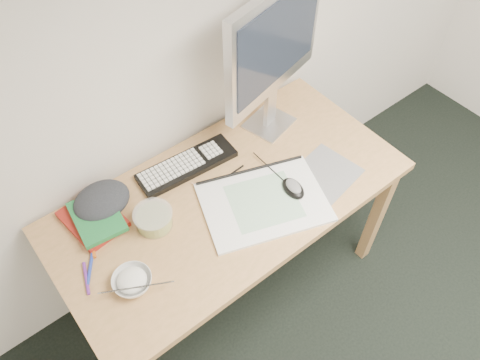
# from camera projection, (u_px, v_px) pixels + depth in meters

# --- Properties ---
(desk) EXTENTS (1.40, 0.70, 0.75)m
(desk) POSITION_uv_depth(u_px,v_px,m) (230.00, 206.00, 1.89)
(desk) COLOR tan
(desk) RESTS_ON ground
(mousepad) EXTENTS (0.28, 0.26, 0.00)m
(mousepad) POSITION_uv_depth(u_px,v_px,m) (326.00, 173.00, 1.89)
(mousepad) COLOR slate
(mousepad) RESTS_ON desk
(sketchpad) EXTENTS (0.55, 0.47, 0.01)m
(sketchpad) POSITION_uv_depth(u_px,v_px,m) (264.00, 202.00, 1.79)
(sketchpad) COLOR white
(sketchpad) RESTS_ON desk
(keyboard) EXTENTS (0.42, 0.16, 0.02)m
(keyboard) POSITION_uv_depth(u_px,v_px,m) (187.00, 165.00, 1.90)
(keyboard) COLOR black
(keyboard) RESTS_ON desk
(monitor) EXTENTS (0.55, 0.21, 0.64)m
(monitor) POSITION_uv_depth(u_px,v_px,m) (274.00, 47.00, 1.76)
(monitor) COLOR silver
(monitor) RESTS_ON desk
(mouse) EXTENTS (0.09, 0.12, 0.04)m
(mouse) POSITION_uv_depth(u_px,v_px,m) (293.00, 186.00, 1.81)
(mouse) COLOR black
(mouse) RESTS_ON sketchpad
(rice_bowl) EXTENTS (0.16, 0.16, 0.04)m
(rice_bowl) POSITION_uv_depth(u_px,v_px,m) (132.00, 281.00, 1.57)
(rice_bowl) COLOR white
(rice_bowl) RESTS_ON desk
(chopsticks) EXTENTS (0.22, 0.13, 0.02)m
(chopsticks) POSITION_uv_depth(u_px,v_px,m) (136.00, 287.00, 1.53)
(chopsticks) COLOR silver
(chopsticks) RESTS_ON rice_bowl
(fruit_tub) EXTENTS (0.18, 0.18, 0.07)m
(fruit_tub) POSITION_uv_depth(u_px,v_px,m) (154.00, 219.00, 1.71)
(fruit_tub) COLOR #DBDC4D
(fruit_tub) RESTS_ON desk
(book_red) EXTENTS (0.20, 0.25, 0.02)m
(book_red) POSITION_uv_depth(u_px,v_px,m) (93.00, 219.00, 1.74)
(book_red) COLOR maroon
(book_red) RESTS_ON desk
(book_green) EXTENTS (0.19, 0.24, 0.02)m
(book_green) POSITION_uv_depth(u_px,v_px,m) (97.00, 217.00, 1.72)
(book_green) COLOR #1C7035
(book_green) RESTS_ON book_red
(cloth_lump) EXTENTS (0.21, 0.18, 0.08)m
(cloth_lump) POSITION_uv_depth(u_px,v_px,m) (102.00, 201.00, 1.76)
(cloth_lump) COLOR #23272B
(cloth_lump) RESTS_ON desk
(pencil_pink) EXTENTS (0.17, 0.03, 0.01)m
(pencil_pink) POSITION_uv_depth(u_px,v_px,m) (218.00, 181.00, 1.86)
(pencil_pink) COLOR pink
(pencil_pink) RESTS_ON desk
(pencil_tan) EXTENTS (0.14, 0.10, 0.01)m
(pencil_tan) POSITION_uv_depth(u_px,v_px,m) (213.00, 183.00, 1.86)
(pencil_tan) COLOR tan
(pencil_tan) RESTS_ON desk
(pencil_black) EXTENTS (0.18, 0.02, 0.01)m
(pencil_black) POSITION_uv_depth(u_px,v_px,m) (227.00, 177.00, 1.87)
(pencil_black) COLOR black
(pencil_black) RESTS_ON desk
(marker_blue) EXTENTS (0.08, 0.11, 0.01)m
(marker_blue) POSITION_uv_depth(u_px,v_px,m) (90.00, 268.00, 1.62)
(marker_blue) COLOR #1E33A3
(marker_blue) RESTS_ON desk
(marker_orange) EXTENTS (0.05, 0.14, 0.01)m
(marker_orange) POSITION_uv_depth(u_px,v_px,m) (91.00, 241.00, 1.68)
(marker_orange) COLOR #CA5C17
(marker_orange) RESTS_ON desk
(marker_purple) EXTENTS (0.05, 0.12, 0.01)m
(marker_purple) POSITION_uv_depth(u_px,v_px,m) (86.00, 278.00, 1.59)
(marker_purple) COLOR #682893
(marker_purple) RESTS_ON desk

